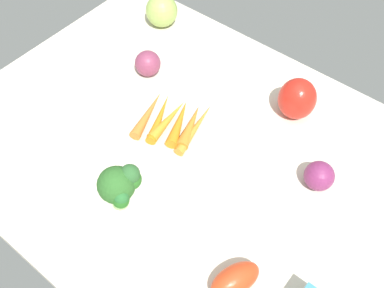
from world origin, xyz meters
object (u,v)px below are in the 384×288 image
object	(u,v)px
red_onion_center	(319,176)
carrot_bunch	(173,121)
bell_pepper_red	(297,99)
red_onion_near_basket	(148,63)
heirloom_tomato_green	(162,11)
broccoli_head	(120,185)
roma_tomato	(235,280)

from	to	relation	value
red_onion_center	carrot_bunch	xyz separation A→B (cm)	(-32.48, -6.09, -1.74)
red_onion_center	bell_pepper_red	xyz separation A→B (cm)	(-13.48, 13.50, 1.83)
red_onion_near_basket	bell_pepper_red	distance (cm)	36.06
red_onion_near_basket	heirloom_tomato_green	bearing A→B (deg)	121.12
red_onion_near_basket	bell_pepper_red	size ratio (longest dim) A/B	0.64
heirloom_tomato_green	red_onion_near_basket	bearing A→B (deg)	-58.88
broccoli_head	bell_pepper_red	bearing A→B (deg)	71.79
bell_pepper_red	red_onion_near_basket	bearing A→B (deg)	-162.49
broccoli_head	red_onion_near_basket	bearing A→B (deg)	124.67
roma_tomato	broccoli_head	size ratio (longest dim) A/B	0.91
broccoli_head	bell_pepper_red	xyz separation A→B (cm)	(13.49, 41.00, -1.66)
roma_tomato	broccoli_head	xyz separation A→B (cm)	(-26.29, -0.25, 4.03)
red_onion_near_basket	red_onion_center	distance (cm)	47.90
roma_tomato	red_onion_near_basket	world-z (taller)	red_onion_near_basket
carrot_bunch	red_onion_center	bearing A→B (deg)	10.62
roma_tomato	red_onion_center	world-z (taller)	red_onion_center
heirloom_tomato_green	broccoli_head	bearing A→B (deg)	-56.55
roma_tomato	heirloom_tomato_green	distance (cm)	73.46
broccoli_head	red_onion_near_basket	world-z (taller)	broccoli_head
roma_tomato	red_onion_center	distance (cm)	27.26
red_onion_center	carrot_bunch	distance (cm)	33.09
red_onion_near_basket	bell_pepper_red	world-z (taller)	bell_pepper_red
roma_tomato	red_onion_center	bearing A→B (deg)	19.31
red_onion_near_basket	red_onion_center	world-z (taller)	red_onion_near_basket
roma_tomato	bell_pepper_red	xyz separation A→B (cm)	(-12.80, 40.75, 2.37)
roma_tomato	red_onion_near_basket	size ratio (longest dim) A/B	1.50
heirloom_tomato_green	bell_pepper_red	xyz separation A→B (cm)	(44.23, -5.53, 0.63)
bell_pepper_red	carrot_bunch	bearing A→B (deg)	-134.13
red_onion_near_basket	heirloom_tomato_green	size ratio (longest dim) A/B	0.74
roma_tomato	heirloom_tomato_green	world-z (taller)	heirloom_tomato_green
broccoli_head	heirloom_tomato_green	size ratio (longest dim) A/B	1.22
red_onion_near_basket	heirloom_tomato_green	distance (cm)	19.15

